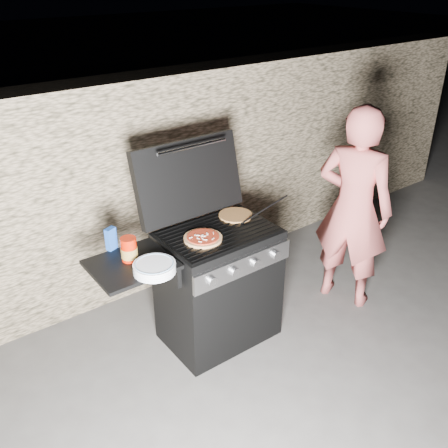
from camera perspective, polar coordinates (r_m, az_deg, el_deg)
ground at (r=3.97m, az=-0.59°, el=-12.43°), size 50.00×50.00×0.00m
stone_wall at (r=4.26m, az=-9.01°, el=4.51°), size 8.00×0.35×1.80m
gas_grill at (r=3.58m, az=-3.90°, el=-8.38°), size 1.34×0.79×0.91m
pizza_topped at (r=3.34m, az=-2.42°, el=-1.56°), size 0.28×0.28×0.03m
pizza_plain at (r=3.65m, az=1.33°, el=1.02°), size 0.32×0.32×0.01m
sauce_jar at (r=3.16m, az=-10.81°, el=-2.83°), size 0.12×0.12×0.16m
blue_carton at (r=3.30m, az=-12.79°, el=-1.64°), size 0.08×0.06×0.15m
plate_stack at (r=3.04m, az=-7.95°, el=-4.98°), size 0.28×0.28×0.06m
person at (r=4.07m, az=14.56°, el=1.73°), size 0.60×0.72×1.67m
tongs at (r=3.66m, az=4.68°, el=1.73°), size 0.47×0.04×0.09m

